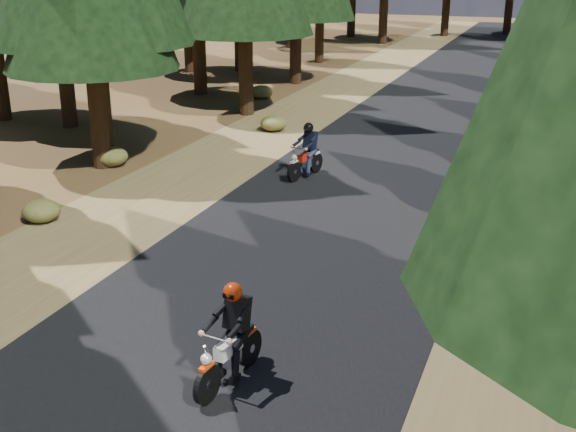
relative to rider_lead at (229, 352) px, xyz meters
The scene contains 7 objects.
ground 2.35m from the rider_lead, 104.31° to the left, with size 120.00×120.00×0.00m, color #452D18.
road 7.27m from the rider_lead, 94.50° to the left, with size 6.00×100.00×0.01m, color black.
shoulder_l 8.90m from the rider_lead, 125.57° to the left, with size 3.20×100.00×0.01m, color brown.
shoulder_r 8.29m from the rider_lead, 60.85° to the left, with size 3.20×100.00×0.01m, color brown.
understory_shrubs 9.68m from the rider_lead, 83.82° to the left, with size 15.71×29.28×0.62m.
rider_lead is the anchor object (origin of this frame).
rider_follow 9.75m from the rider_lead, 103.52° to the left, with size 0.85×1.67×1.42m.
Camera 1 is at (4.36, -9.90, 5.57)m, focal length 45.00 mm.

